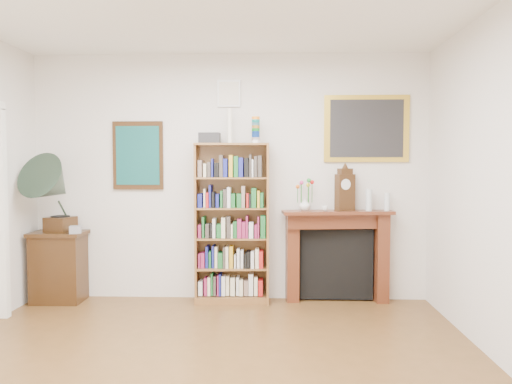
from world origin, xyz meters
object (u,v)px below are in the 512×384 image
at_px(fireplace, 337,248).
at_px(bottle_left, 369,200).
at_px(side_cabinet, 59,267).
at_px(teacup, 325,208).
at_px(gramophone, 54,188).
at_px(mantel_clock, 345,190).
at_px(flower_vase, 305,205).
at_px(bottle_right, 387,202).
at_px(cd_stack, 75,230).
at_px(bookshelf, 232,214).

height_order(fireplace, bottle_left, bottle_left).
distance_m(side_cabinet, teacup, 3.06).
distance_m(side_cabinet, gramophone, 0.90).
bearing_deg(gramophone, mantel_clock, 18.97).
height_order(flower_vase, bottle_right, bottle_right).
relative_size(gramophone, mantel_clock, 1.88).
xyz_separation_m(gramophone, cd_stack, (0.23, 0.01, -0.46)).
relative_size(mantel_clock, teacup, 6.16).
distance_m(bookshelf, teacup, 1.04).
distance_m(mantel_clock, teacup, 0.31).
height_order(fireplace, flower_vase, flower_vase).
height_order(mantel_clock, bottle_left, mantel_clock).
distance_m(mantel_clock, bottle_left, 0.29).
bearing_deg(fireplace, side_cabinet, 176.95).
distance_m(fireplace, bottle_right, 0.77).
bearing_deg(side_cabinet, gramophone, -84.67).
height_order(bookshelf, bottle_left, bookshelf).
distance_m(bookshelf, fireplace, 1.25).
bearing_deg(mantel_clock, bottle_right, -22.68).
distance_m(fireplace, gramophone, 3.20).
relative_size(bookshelf, side_cabinet, 2.59).
relative_size(mantel_clock, bottle_right, 2.35).
xyz_separation_m(side_cabinet, flower_vase, (2.77, 0.09, 0.70)).
bearing_deg(fireplace, gramophone, 179.07).
bearing_deg(flower_vase, teacup, -12.47).
relative_size(side_cabinet, mantel_clock, 1.69).
bearing_deg(teacup, cd_stack, -176.84).
xyz_separation_m(bookshelf, flower_vase, (0.82, 0.03, 0.11)).
bearing_deg(mantel_clock, flower_vase, 157.81).
height_order(teacup, bottle_left, bottle_left).
xyz_separation_m(bookshelf, mantel_clock, (1.26, 0.04, 0.27)).
height_order(cd_stack, bottle_right, bottle_right).
xyz_separation_m(fireplace, teacup, (-0.14, -0.09, 0.46)).
distance_m(fireplace, flower_vase, 0.62).
xyz_separation_m(fireplace, mantel_clock, (0.08, -0.03, 0.66)).
xyz_separation_m(bookshelf, cd_stack, (-1.71, -0.17, -0.16)).
relative_size(fireplace, gramophone, 1.42).
distance_m(fireplace, bottle_left, 0.65).
bearing_deg(fireplace, flower_vase, -178.55).
bearing_deg(bottle_right, fireplace, 177.54).
xyz_separation_m(mantel_clock, bottle_left, (0.27, 0.00, -0.11)).
xyz_separation_m(gramophone, bottle_right, (3.67, 0.23, -0.16)).
relative_size(side_cabinet, fireplace, 0.64).
xyz_separation_m(teacup, bottle_right, (0.69, 0.07, 0.07)).
xyz_separation_m(gramophone, bottle_left, (3.46, 0.22, -0.14)).
height_order(cd_stack, mantel_clock, mantel_clock).
bearing_deg(bottle_right, mantel_clock, -178.90).
distance_m(bookshelf, gramophone, 1.97).
relative_size(cd_stack, bottle_right, 0.60).
bearing_deg(bookshelf, gramophone, -178.25).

